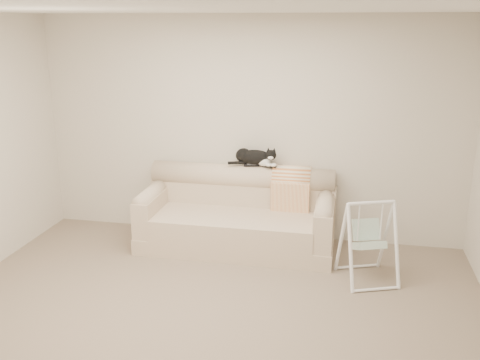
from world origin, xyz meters
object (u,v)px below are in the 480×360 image
at_px(remote_b, 270,167).
at_px(baby_swing, 368,241).
at_px(tuxedo_cat, 255,157).
at_px(remote_a, 252,165).
at_px(sofa, 238,217).

height_order(remote_b, baby_swing, remote_b).
height_order(remote_b, tuxedo_cat, tuxedo_cat).
distance_m(remote_a, baby_swing, 1.64).
bearing_deg(remote_b, sofa, -145.68).
bearing_deg(sofa, baby_swing, -22.03).
bearing_deg(tuxedo_cat, baby_swing, -32.76).
bearing_deg(sofa, remote_b, 34.32).
distance_m(sofa, remote_a, 0.62).
bearing_deg(baby_swing, remote_a, 148.25).
bearing_deg(remote_b, remote_a, 176.19).
relative_size(sofa, baby_swing, 2.62).
bearing_deg(sofa, remote_a, 64.42).
xyz_separation_m(remote_b, baby_swing, (1.12, -0.81, -0.49)).
xyz_separation_m(sofa, tuxedo_cat, (0.15, 0.25, 0.65)).
height_order(sofa, baby_swing, sofa).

